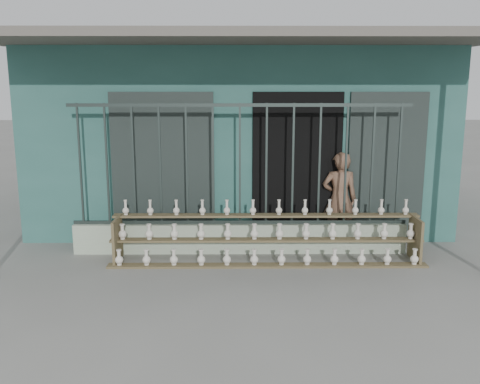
{
  "coord_description": "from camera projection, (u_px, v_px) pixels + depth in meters",
  "views": [
    {
      "loc": [
        -0.06,
        -6.49,
        2.55
      ],
      "look_at": [
        0.0,
        1.0,
        1.0
      ],
      "focal_mm": 40.0,
      "sensor_mm": 36.0,
      "label": 1
    }
  ],
  "objects": [
    {
      "name": "elderly_woman",
      "position": [
        339.0,
        199.0,
        8.38
      ],
      "size": [
        0.56,
        0.39,
        1.49
      ],
      "primitive_type": "imported",
      "rotation": [
        0.0,
        0.0,
        3.09
      ],
      "color": "brown",
      "rests_on": "ground"
    },
    {
      "name": "workshop_building",
      "position": [
        239.0,
        129.0,
        10.69
      ],
      "size": [
        7.4,
        6.6,
        3.21
      ],
      "color": "#2B5B54",
      "rests_on": "ground"
    },
    {
      "name": "parapet_wall",
      "position": [
        240.0,
        238.0,
        8.1
      ],
      "size": [
        5.0,
        0.2,
        0.45
      ],
      "primitive_type": "cube",
      "color": "#A8B99F",
      "rests_on": "ground"
    },
    {
      "name": "shelf_rack",
      "position": [
        267.0,
        237.0,
        7.67
      ],
      "size": [
        4.5,
        0.68,
        0.85
      ],
      "color": "brown",
      "rests_on": "ground"
    },
    {
      "name": "ground",
      "position": [
        241.0,
        284.0,
        6.87
      ],
      "size": [
        60.0,
        60.0,
        0.0
      ],
      "primitive_type": "plane",
      "color": "slate"
    },
    {
      "name": "security_fence",
      "position": [
        240.0,
        165.0,
        7.87
      ],
      "size": [
        5.0,
        0.04,
        1.8
      ],
      "color": "#283330",
      "rests_on": "parapet_wall"
    }
  ]
}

